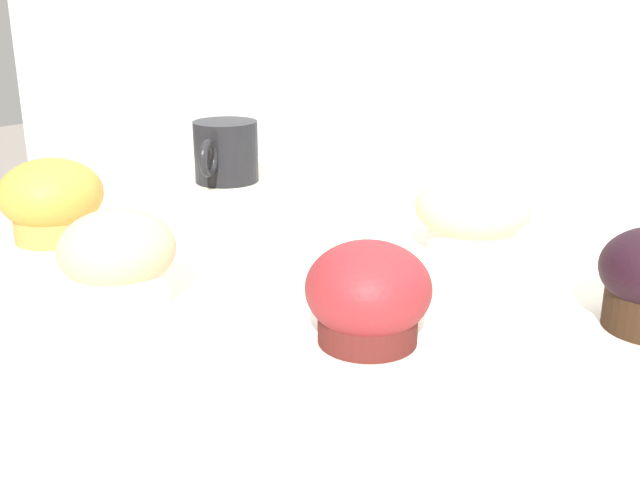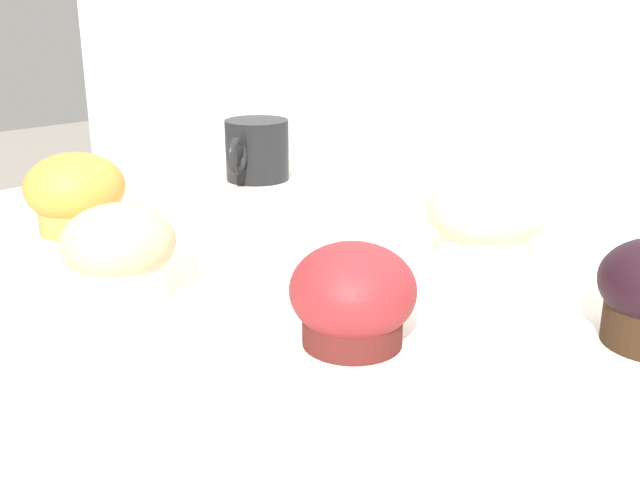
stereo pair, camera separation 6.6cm
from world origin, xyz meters
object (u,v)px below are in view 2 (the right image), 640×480
Objects in this scene: muffin_front_center at (353,298)px; muffin_front_left at (485,219)px; muffin_back_left at (76,193)px; coffee_cup at (256,149)px; muffin_back_right at (119,253)px; serving_plate at (241,213)px.

muffin_front_center is 0.82× the size of muffin_front_left.
muffin_back_left reaches higher than muffin_front_center.
muffin_front_left is 0.41m from coffee_cup.
muffin_front_center is at bearing 23.18° from muffin_back_right.
muffin_front_center is 0.88× the size of muffin_back_left.
muffin_front_left is (-0.05, 0.23, 0.00)m from muffin_front_center.
muffin_front_center is 0.41m from muffin_back_left.
muffin_back_left is 0.93× the size of muffin_front_left.
muffin_back_left reaches higher than muffin_front_left.
muffin_back_left is 0.30m from coffee_cup.
muffin_back_left is at bearing -116.28° from serving_plate.
muffin_back_right is 0.83× the size of muffin_front_left.
muffin_back_left reaches higher than muffin_back_right.
muffin_front_left is 0.29m from serving_plate.
muffin_back_right is 0.26m from serving_plate.
muffin_back_right is at bearing -156.82° from muffin_front_center.
serving_plate is at bearing -161.42° from muffin_front_left.
coffee_cup reaches higher than serving_plate.
muffin_front_center is at bearing 3.20° from muffin_back_left.
muffin_back_left is 0.44m from muffin_front_left.
muffin_back_right is at bearing -60.48° from serving_plate.
serving_plate is at bearing 156.44° from muffin_front_center.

